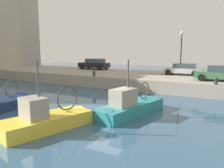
# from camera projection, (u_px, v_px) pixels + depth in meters

# --- Properties ---
(water_surface) EXTENTS (80.00, 80.00, 0.00)m
(water_surface) POSITION_uv_depth(u_px,v_px,m) (109.00, 110.00, 15.84)
(water_surface) COLOR #335675
(water_surface) RESTS_ON ground
(quay_wall) EXTENTS (9.00, 56.00, 1.20)m
(quay_wall) POSITION_uv_depth(u_px,v_px,m) (160.00, 81.00, 25.71)
(quay_wall) COLOR #9E9384
(quay_wall) RESTS_ON ground
(fishing_boat_teal) EXTENTS (6.45, 2.84, 4.25)m
(fishing_boat_teal) POSITION_uv_depth(u_px,v_px,m) (133.00, 111.00, 15.04)
(fishing_boat_teal) COLOR teal
(fishing_boat_teal) RESTS_ON ground
(fishing_boat_yellow) EXTENTS (5.84, 3.21, 4.47)m
(fishing_boat_yellow) POSITION_uv_depth(u_px,v_px,m) (52.00, 125.00, 12.33)
(fishing_boat_yellow) COLOR gold
(fishing_boat_yellow) RESTS_ON ground
(fishing_boat_navy) EXTENTS (6.02, 2.28, 4.12)m
(fishing_boat_navy) POSITION_uv_depth(u_px,v_px,m) (0.00, 108.00, 15.88)
(fishing_boat_navy) COLOR navy
(fishing_boat_navy) RESTS_ON ground
(parked_car_green) EXTENTS (2.23, 4.27, 1.44)m
(parked_car_green) POSITION_uv_depth(u_px,v_px,m) (220.00, 73.00, 21.20)
(parked_car_green) COLOR #387547
(parked_car_green) RESTS_ON quay_wall
(parked_car_silver) EXTENTS (2.14, 4.23, 1.29)m
(parked_car_silver) POSITION_uv_depth(u_px,v_px,m) (183.00, 69.00, 25.84)
(parked_car_silver) COLOR #B7B7BC
(parked_car_silver) RESTS_ON quay_wall
(parked_car_black) EXTENTS (2.02, 4.37, 1.51)m
(parked_car_black) POSITION_uv_depth(u_px,v_px,m) (94.00, 64.00, 32.81)
(parked_car_black) COLOR black
(parked_car_black) RESTS_ON quay_wall
(mooring_bollard_mid) EXTENTS (0.28, 0.28, 0.55)m
(mooring_bollard_mid) POSITION_uv_depth(u_px,v_px,m) (216.00, 81.00, 19.14)
(mooring_bollard_mid) COLOR #2D2D33
(mooring_bollard_mid) RESTS_ON quay_wall
(mooring_bollard_north) EXTENTS (0.28, 0.28, 0.55)m
(mooring_bollard_north) POSITION_uv_depth(u_px,v_px,m) (94.00, 74.00, 24.83)
(mooring_bollard_north) COLOR #2D2D33
(mooring_bollard_north) RESTS_ON quay_wall
(quay_streetlamp) EXTENTS (0.36, 0.36, 4.83)m
(quay_streetlamp) POSITION_uv_depth(u_px,v_px,m) (181.00, 46.00, 25.55)
(quay_streetlamp) COLOR #38383D
(quay_streetlamp) RESTS_ON quay_wall
(waterfront_building_central) EXTENTS (7.98, 7.11, 14.61)m
(waterfront_building_central) POSITION_uv_depth(u_px,v_px,m) (9.00, 30.00, 40.86)
(waterfront_building_central) COLOR #B2A899
(waterfront_building_central) RESTS_ON ground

